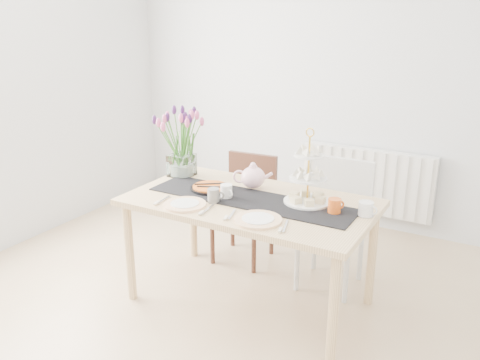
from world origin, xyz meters
The scene contains 16 objects.
room_shell centered at (0.00, 0.00, 1.30)m, with size 4.50×4.50×4.50m.
radiator centered at (0.50, 2.19, 0.45)m, with size 1.20×0.08×0.60m, color white.
dining_table centered at (0.19, 0.53, 0.67)m, with size 1.60×0.90×0.75m.
chair_brown centered at (-0.17, 1.14, 0.49)m, with size 0.44×0.44×0.84m.
chair_white centered at (0.59, 1.10, 0.54)m, with size 0.46×0.46×0.92m.
table_runner centered at (0.19, 0.53, 0.75)m, with size 1.40×0.35×0.01m, color black.
tulip_vase centered at (-0.50, 0.73, 1.08)m, with size 0.61×0.61×0.52m.
cake_stand centered at (0.54, 0.65, 0.88)m, with size 0.30×0.30×0.44m.
teapot centered at (0.10, 0.73, 0.83)m, with size 0.27×0.22×0.18m, color white, non-canonical shape.
cream_jug centered at (0.92, 0.63, 0.79)m, with size 0.09×0.09×0.09m, color white.
tart_tin centered at (-0.14, 0.56, 0.77)m, with size 0.27×0.27×0.03m.
mug_grey centered at (0.00, 0.37, 0.80)m, with size 0.08×0.08×0.09m, color slate.
mug_white centered at (0.04, 0.48, 0.80)m, with size 0.08×0.08×0.09m, color silver.
mug_orange centered at (0.75, 0.57, 0.80)m, with size 0.08×0.08×0.09m, color #E05818.
plate_left centered at (-0.12, 0.23, 0.76)m, with size 0.27×0.27×0.01m, color white.
plate_right centered at (0.40, 0.24, 0.76)m, with size 0.29×0.29×0.01m, color white.
Camera 1 is at (1.67, -2.21, 1.92)m, focal length 38.00 mm.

